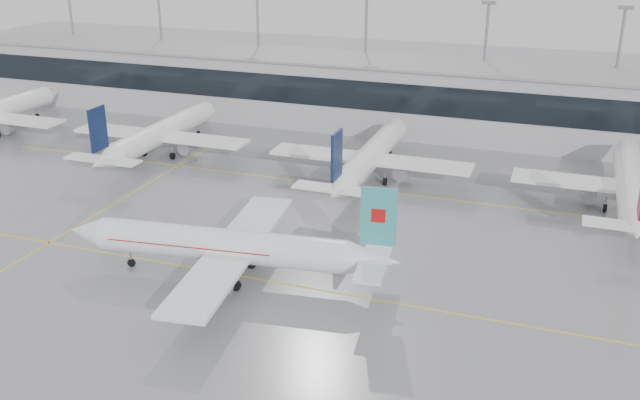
% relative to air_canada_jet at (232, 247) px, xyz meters
% --- Properties ---
extents(ground, '(320.00, 320.00, 0.00)m').
position_rel_air_canada_jet_xyz_m(ground, '(5.40, 0.57, -3.69)').
color(ground, gray).
rests_on(ground, ground).
extents(taxi_line_main, '(120.00, 0.25, 0.01)m').
position_rel_air_canada_jet_xyz_m(taxi_line_main, '(5.40, 0.57, -3.69)').
color(taxi_line_main, yellow).
rests_on(taxi_line_main, ground).
extents(taxi_line_north, '(120.00, 0.25, 0.01)m').
position_rel_air_canada_jet_xyz_m(taxi_line_north, '(5.40, 30.57, -3.69)').
color(taxi_line_north, yellow).
rests_on(taxi_line_north, ground).
extents(taxi_line_cross, '(0.25, 60.00, 0.01)m').
position_rel_air_canada_jet_xyz_m(taxi_line_cross, '(-24.60, 15.57, -3.69)').
color(taxi_line_cross, yellow).
rests_on(taxi_line_cross, ground).
extents(terminal, '(180.00, 15.00, 12.00)m').
position_rel_air_canada_jet_xyz_m(terminal, '(5.40, 62.57, 2.31)').
color(terminal, '#AAAAAE').
rests_on(terminal, ground).
extents(terminal_glass, '(180.00, 0.20, 5.00)m').
position_rel_air_canada_jet_xyz_m(terminal_glass, '(5.40, 55.02, 3.81)').
color(terminal_glass, black).
rests_on(terminal_glass, ground).
extents(terminal_roof, '(182.00, 16.00, 0.40)m').
position_rel_air_canada_jet_xyz_m(terminal_roof, '(5.40, 62.57, 8.51)').
color(terminal_roof, gray).
rests_on(terminal_roof, ground).
extents(light_masts, '(156.40, 1.00, 22.60)m').
position_rel_air_canada_jet_xyz_m(light_masts, '(5.40, 68.57, 9.65)').
color(light_masts, gray).
rests_on(light_masts, ground).
extents(air_canada_jet, '(36.91, 29.79, 11.62)m').
position_rel_air_canada_jet_xyz_m(air_canada_jet, '(0.00, 0.00, 0.00)').
color(air_canada_jet, white).
rests_on(air_canada_jet, ground).
extents(parked_jet_b, '(29.64, 36.96, 11.72)m').
position_rel_air_canada_jet_xyz_m(parked_jet_b, '(-29.60, 34.26, 0.02)').
color(parked_jet_b, white).
rests_on(parked_jet_b, ground).
extents(parked_jet_c, '(29.64, 36.96, 11.72)m').
position_rel_air_canada_jet_xyz_m(parked_jet_c, '(5.40, 34.26, 0.02)').
color(parked_jet_c, white).
rests_on(parked_jet_c, ground).
extents(parked_jet_d, '(29.64, 36.96, 11.72)m').
position_rel_air_canada_jet_xyz_m(parked_jet_d, '(40.40, 34.26, 0.02)').
color(parked_jet_d, white).
rests_on(parked_jet_d, ground).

